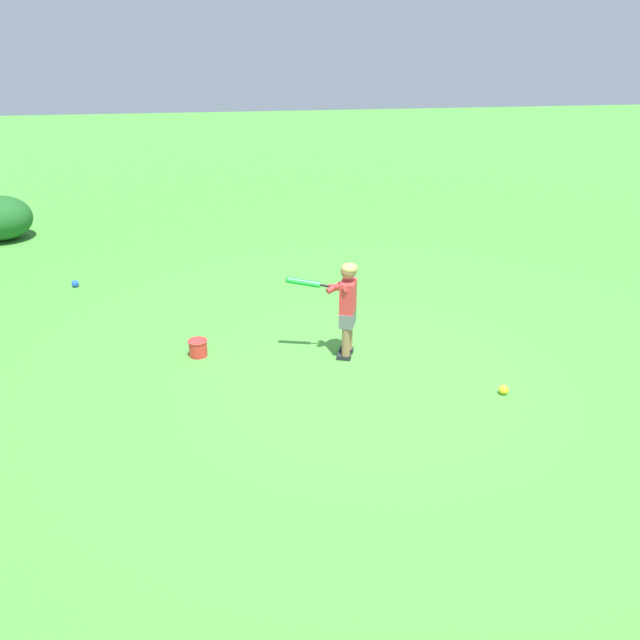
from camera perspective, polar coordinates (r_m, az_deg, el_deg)
name	(u,v)px	position (r m, az deg, el deg)	size (l,w,h in m)	color
ground_plane	(371,379)	(7.18, 4.21, -4.86)	(40.00, 40.00, 0.00)	#479338
child_batter	(345,301)	(7.34, 2.08, 1.56)	(0.33, 0.77, 1.08)	#232328
play_ball_far_right	(75,284)	(10.03, -19.59, 2.85)	(0.10, 0.10, 0.10)	blue
play_ball_behind_batter	(346,280)	(9.57, 2.14, 3.29)	(0.10, 0.10, 0.10)	orange
play_ball_by_bucket	(504,390)	(7.11, 14.94, -5.58)	(0.10, 0.10, 0.10)	yellow
toy_bucket	(198,348)	(7.69, -10.06, -2.26)	(0.22, 0.22, 0.19)	red
shrub_left_background	(1,218)	(12.51, -24.87, 7.65)	(0.95, 0.98, 0.71)	#1E5B23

